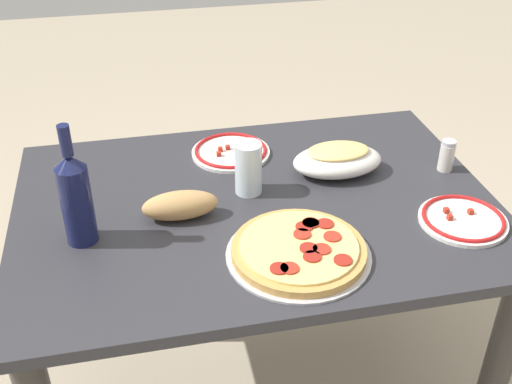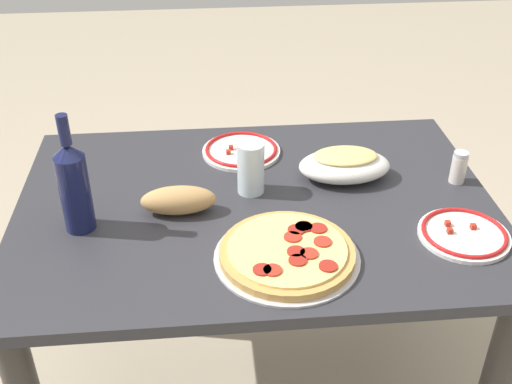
{
  "view_description": "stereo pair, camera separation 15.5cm",
  "coord_description": "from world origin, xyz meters",
  "px_view_note": "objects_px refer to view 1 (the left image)",
  "views": [
    {
      "loc": [
        0.27,
        1.27,
        1.57
      ],
      "look_at": [
        0.0,
        0.0,
        0.73
      ],
      "focal_mm": 44.29,
      "sensor_mm": 36.0,
      "label": 1
    },
    {
      "loc": [
        0.12,
        1.3,
        1.57
      ],
      "look_at": [
        0.0,
        0.0,
        0.73
      ],
      "focal_mm": 44.29,
      "sensor_mm": 36.0,
      "label": 2
    }
  ],
  "objects_px": {
    "baked_pasta_dish": "(337,159)",
    "wine_bottle": "(76,197)",
    "side_plate_near": "(231,151)",
    "water_glass": "(248,168)",
    "spice_shaker": "(447,156)",
    "side_plate_far": "(463,219)",
    "dining_table": "(256,242)",
    "pepperoni_pizza": "(299,250)",
    "bread_loaf": "(180,205)"
  },
  "relations": [
    {
      "from": "water_glass",
      "to": "spice_shaker",
      "type": "bearing_deg",
      "value": 179.67
    },
    {
      "from": "baked_pasta_dish",
      "to": "wine_bottle",
      "type": "bearing_deg",
      "value": 14.01
    },
    {
      "from": "baked_pasta_dish",
      "to": "wine_bottle",
      "type": "height_order",
      "value": "wine_bottle"
    },
    {
      "from": "side_plate_far",
      "to": "wine_bottle",
      "type": "bearing_deg",
      "value": -7.65
    },
    {
      "from": "baked_pasta_dish",
      "to": "bread_loaf",
      "type": "height_order",
      "value": "baked_pasta_dish"
    },
    {
      "from": "water_glass",
      "to": "dining_table",
      "type": "bearing_deg",
      "value": 98.92
    },
    {
      "from": "wine_bottle",
      "to": "side_plate_near",
      "type": "xyz_separation_m",
      "value": [
        -0.4,
        -0.32,
        -0.11
      ]
    },
    {
      "from": "dining_table",
      "to": "baked_pasta_dish",
      "type": "height_order",
      "value": "baked_pasta_dish"
    },
    {
      "from": "dining_table",
      "to": "water_glass",
      "type": "distance_m",
      "value": 0.2
    },
    {
      "from": "pepperoni_pizza",
      "to": "spice_shaker",
      "type": "bearing_deg",
      "value": -150.14
    },
    {
      "from": "side_plate_far",
      "to": "spice_shaker",
      "type": "xyz_separation_m",
      "value": [
        -0.07,
        -0.24,
        0.03
      ]
    },
    {
      "from": "wine_bottle",
      "to": "spice_shaker",
      "type": "relative_size",
      "value": 3.34
    },
    {
      "from": "bread_loaf",
      "to": "wine_bottle",
      "type": "bearing_deg",
      "value": 10.4
    },
    {
      "from": "side_plate_near",
      "to": "bread_loaf",
      "type": "height_order",
      "value": "bread_loaf"
    },
    {
      "from": "wine_bottle",
      "to": "water_glass",
      "type": "relative_size",
      "value": 2.12
    },
    {
      "from": "side_plate_far",
      "to": "water_glass",
      "type": "bearing_deg",
      "value": -26.95
    },
    {
      "from": "baked_pasta_dish",
      "to": "side_plate_near",
      "type": "relative_size",
      "value": 1.09
    },
    {
      "from": "baked_pasta_dish",
      "to": "water_glass",
      "type": "height_order",
      "value": "water_glass"
    },
    {
      "from": "wine_bottle",
      "to": "spice_shaker",
      "type": "xyz_separation_m",
      "value": [
        -0.95,
        -0.12,
        -0.07
      ]
    },
    {
      "from": "pepperoni_pizza",
      "to": "spice_shaker",
      "type": "distance_m",
      "value": 0.56
    },
    {
      "from": "water_glass",
      "to": "side_plate_near",
      "type": "relative_size",
      "value": 0.62
    },
    {
      "from": "pepperoni_pizza",
      "to": "side_plate_near",
      "type": "distance_m",
      "value": 0.48
    },
    {
      "from": "wine_bottle",
      "to": "water_glass",
      "type": "distance_m",
      "value": 0.43
    },
    {
      "from": "dining_table",
      "to": "bread_loaf",
      "type": "relative_size",
      "value": 6.53
    },
    {
      "from": "wine_bottle",
      "to": "bread_loaf",
      "type": "distance_m",
      "value": 0.25
    },
    {
      "from": "water_glass",
      "to": "spice_shaker",
      "type": "height_order",
      "value": "water_glass"
    },
    {
      "from": "pepperoni_pizza",
      "to": "wine_bottle",
      "type": "height_order",
      "value": "wine_bottle"
    },
    {
      "from": "pepperoni_pizza",
      "to": "baked_pasta_dish",
      "type": "bearing_deg",
      "value": -120.83
    },
    {
      "from": "pepperoni_pizza",
      "to": "side_plate_near",
      "type": "height_order",
      "value": "pepperoni_pizza"
    },
    {
      "from": "wine_bottle",
      "to": "side_plate_near",
      "type": "distance_m",
      "value": 0.52
    },
    {
      "from": "pepperoni_pizza",
      "to": "water_glass",
      "type": "height_order",
      "value": "water_glass"
    },
    {
      "from": "baked_pasta_dish",
      "to": "wine_bottle",
      "type": "distance_m",
      "value": 0.68
    },
    {
      "from": "water_glass",
      "to": "bread_loaf",
      "type": "height_order",
      "value": "water_glass"
    },
    {
      "from": "side_plate_far",
      "to": "spice_shaker",
      "type": "height_order",
      "value": "spice_shaker"
    },
    {
      "from": "dining_table",
      "to": "spice_shaker",
      "type": "height_order",
      "value": "spice_shaker"
    },
    {
      "from": "side_plate_near",
      "to": "side_plate_far",
      "type": "relative_size",
      "value": 1.05
    },
    {
      "from": "dining_table",
      "to": "bread_loaf",
      "type": "distance_m",
      "value": 0.25
    },
    {
      "from": "bread_loaf",
      "to": "spice_shaker",
      "type": "height_order",
      "value": "spice_shaker"
    },
    {
      "from": "dining_table",
      "to": "baked_pasta_dish",
      "type": "relative_size",
      "value": 4.93
    },
    {
      "from": "water_glass",
      "to": "bread_loaf",
      "type": "distance_m",
      "value": 0.2
    },
    {
      "from": "side_plate_far",
      "to": "bread_loaf",
      "type": "height_order",
      "value": "bread_loaf"
    },
    {
      "from": "baked_pasta_dish",
      "to": "bread_loaf",
      "type": "bearing_deg",
      "value": 15.88
    },
    {
      "from": "baked_pasta_dish",
      "to": "water_glass",
      "type": "xyz_separation_m",
      "value": [
        0.25,
        0.04,
        0.03
      ]
    },
    {
      "from": "dining_table",
      "to": "baked_pasta_dish",
      "type": "xyz_separation_m",
      "value": [
        -0.24,
        -0.1,
        0.16
      ]
    },
    {
      "from": "dining_table",
      "to": "side_plate_near",
      "type": "distance_m",
      "value": 0.29
    },
    {
      "from": "baked_pasta_dish",
      "to": "side_plate_near",
      "type": "height_order",
      "value": "baked_pasta_dish"
    },
    {
      "from": "dining_table",
      "to": "pepperoni_pizza",
      "type": "xyz_separation_m",
      "value": [
        -0.05,
        0.23,
        0.14
      ]
    },
    {
      "from": "water_glass",
      "to": "spice_shaker",
      "type": "xyz_separation_m",
      "value": [
        -0.54,
        0.0,
        -0.03
      ]
    },
    {
      "from": "wine_bottle",
      "to": "baked_pasta_dish",
      "type": "bearing_deg",
      "value": -165.99
    },
    {
      "from": "side_plate_far",
      "to": "dining_table",
      "type": "bearing_deg",
      "value": -21.96
    }
  ]
}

